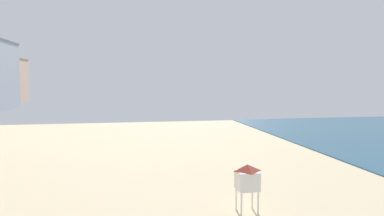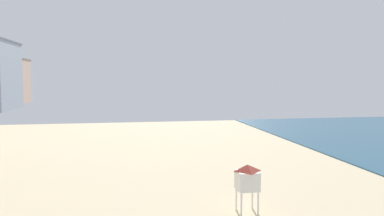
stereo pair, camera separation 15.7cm
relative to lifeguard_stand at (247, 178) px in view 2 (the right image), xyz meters
The scene contains 2 objects.
boardwalk_hotel_furthest 98.80m from the lifeguard_stand, 112.35° to the left, with size 10.92×16.02×12.08m.
lifeguard_stand is the anchor object (origin of this frame).
Camera 2 is at (0.43, -1.13, 7.11)m, focal length 36.18 mm.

